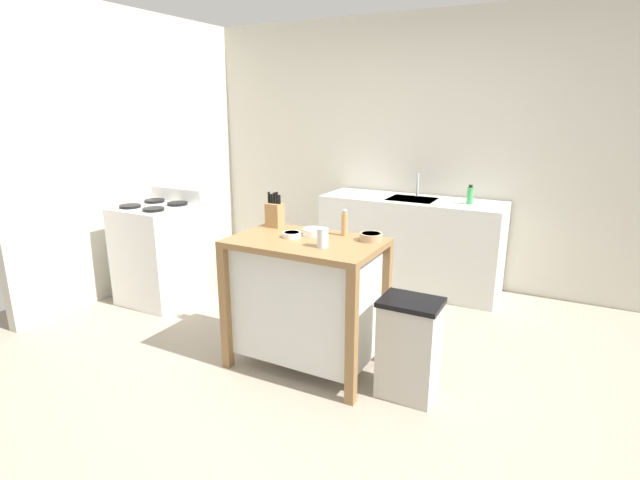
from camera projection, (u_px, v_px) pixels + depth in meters
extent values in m
plane|color=gray|center=(314.00, 372.00, 3.27)|extent=(5.81, 5.81, 0.00)
cube|color=beige|center=(421.00, 151.00, 4.82)|extent=(4.81, 0.10, 2.60)
cube|color=beige|center=(137.00, 152.00, 4.70)|extent=(0.10, 2.83, 2.60)
cube|color=olive|center=(306.00, 243.00, 3.14)|extent=(0.98, 0.62, 0.04)
cube|color=silver|center=(306.00, 300.00, 3.25)|extent=(0.88, 0.52, 0.76)
cube|color=olive|center=(226.00, 308.00, 3.23)|extent=(0.06, 0.06, 0.86)
cube|color=olive|center=(352.00, 338.00, 2.81)|extent=(0.06, 0.06, 0.86)
cube|color=olive|center=(272.00, 283.00, 3.70)|extent=(0.06, 0.06, 0.86)
cube|color=olive|center=(385.00, 305.00, 3.29)|extent=(0.06, 0.06, 0.86)
cube|color=#AD7F4C|center=(275.00, 215.00, 3.46)|extent=(0.11, 0.09, 0.17)
cylinder|color=black|center=(269.00, 197.00, 3.44)|extent=(0.02, 0.02, 0.08)
cylinder|color=black|center=(272.00, 199.00, 3.44)|extent=(0.02, 0.02, 0.07)
cylinder|color=black|center=(274.00, 198.00, 3.42)|extent=(0.02, 0.02, 0.08)
cylinder|color=black|center=(277.00, 198.00, 3.41)|extent=(0.02, 0.02, 0.08)
cylinder|color=black|center=(279.00, 199.00, 3.41)|extent=(0.02, 0.02, 0.06)
cylinder|color=tan|center=(371.00, 237.00, 3.11)|extent=(0.15, 0.15, 0.05)
cylinder|color=brown|center=(371.00, 234.00, 3.10)|extent=(0.12, 0.12, 0.01)
cylinder|color=silver|center=(314.00, 232.00, 3.25)|extent=(0.15, 0.15, 0.04)
cylinder|color=gray|center=(314.00, 229.00, 3.24)|extent=(0.13, 0.13, 0.01)
cylinder|color=silver|center=(292.00, 235.00, 3.19)|extent=(0.12, 0.12, 0.03)
cylinder|color=gray|center=(292.00, 233.00, 3.19)|extent=(0.10, 0.10, 0.01)
cylinder|color=silver|center=(323.00, 238.00, 2.96)|extent=(0.07, 0.07, 0.12)
cylinder|color=tan|center=(345.00, 224.00, 3.22)|extent=(0.04, 0.04, 0.15)
sphere|color=#99999E|center=(345.00, 211.00, 3.20)|extent=(0.03, 0.03, 0.03)
cube|color=#B7B2A8|center=(409.00, 350.00, 2.94)|extent=(0.34, 0.26, 0.60)
cube|color=black|center=(411.00, 302.00, 2.85)|extent=(0.36, 0.28, 0.03)
cube|color=silver|center=(410.00, 243.00, 4.73)|extent=(1.72, 0.60, 0.88)
cube|color=silver|center=(412.00, 200.00, 4.60)|extent=(0.44, 0.36, 0.03)
cylinder|color=#B7BCC1|center=(417.00, 185.00, 4.71)|extent=(0.02, 0.02, 0.22)
cylinder|color=green|center=(470.00, 196.00, 4.33)|extent=(0.06, 0.06, 0.15)
cylinder|color=black|center=(471.00, 186.00, 4.31)|extent=(0.03, 0.03, 0.02)
cube|color=silver|center=(159.00, 254.00, 4.38)|extent=(0.60, 0.60, 0.88)
cube|color=silver|center=(177.00, 195.00, 4.48)|extent=(0.60, 0.04, 0.12)
cylinder|color=black|center=(130.00, 206.00, 4.20)|extent=(0.18, 0.18, 0.02)
cylinder|color=black|center=(154.00, 209.00, 4.07)|extent=(0.18, 0.18, 0.02)
cylinder|color=black|center=(155.00, 201.00, 4.44)|extent=(0.18, 0.18, 0.02)
cylinder|color=black|center=(177.00, 204.00, 4.31)|extent=(0.18, 0.18, 0.02)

